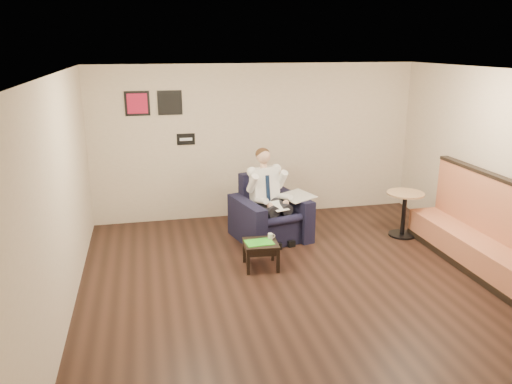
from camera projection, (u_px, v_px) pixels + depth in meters
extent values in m
plane|color=black|center=(306.00, 284.00, 6.77)|extent=(6.00, 6.00, 0.00)
cube|color=beige|center=(257.00, 142.00, 9.17)|extent=(6.00, 0.02, 2.80)
cube|color=beige|center=(443.00, 296.00, 3.57)|extent=(6.00, 0.02, 2.80)
cube|color=beige|center=(61.00, 200.00, 5.74)|extent=(0.02, 6.00, 2.80)
cube|color=beige|center=(512.00, 172.00, 7.00)|extent=(0.02, 6.00, 2.80)
cube|color=white|center=(313.00, 72.00, 5.97)|extent=(6.00, 6.00, 0.02)
cube|color=black|center=(186.00, 139.00, 8.86)|extent=(0.32, 0.02, 0.20)
cube|color=#B6163A|center=(137.00, 103.00, 8.50)|extent=(0.42, 0.03, 0.42)
cube|color=black|center=(170.00, 103.00, 8.62)|extent=(0.42, 0.03, 0.42)
cube|color=black|center=(270.00, 209.00, 8.22)|extent=(1.31, 1.31, 1.04)
cube|color=white|center=(278.00, 206.00, 7.97)|extent=(0.33, 0.40, 0.01)
cube|color=silver|center=(297.00, 196.00, 8.26)|extent=(0.60, 0.67, 0.01)
cube|color=black|center=(261.00, 255.00, 7.22)|extent=(0.51, 0.51, 0.39)
cube|color=green|center=(259.00, 242.00, 7.14)|extent=(0.41, 0.31, 0.01)
cylinder|color=white|center=(270.00, 236.00, 7.27)|extent=(0.08, 0.08, 0.08)
cube|color=black|center=(262.00, 238.00, 7.30)|extent=(0.13, 0.09, 0.01)
cube|color=#B56646|center=(475.00, 221.00, 7.23)|extent=(0.61, 2.57, 1.32)
cylinder|color=#A8815B|center=(404.00, 214.00, 8.37)|extent=(0.75, 0.75, 0.76)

